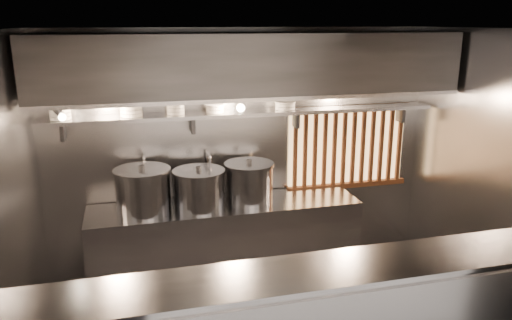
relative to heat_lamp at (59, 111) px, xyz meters
name	(u,v)px	position (x,y,z in m)	size (l,w,h in m)	color
ceiling	(285,29)	(1.90, -0.85, 0.73)	(4.50, 4.50, 0.00)	black
wall_back	(244,151)	(1.90, 0.65, -0.67)	(4.50, 4.50, 0.00)	gray
wall_left	(7,216)	(-0.35, -0.85, -0.67)	(3.00, 3.00, 0.00)	gray
wall_right	(497,173)	(4.15, -0.85, -0.67)	(3.00, 3.00, 0.00)	gray
cooking_bench	(226,241)	(1.60, 0.28, -1.62)	(3.00, 0.70, 0.90)	#97979C
bowl_shelf	(247,113)	(1.90, 0.47, -0.19)	(4.40, 0.34, 0.04)	#97979C
exhaust_hood	(252,65)	(1.90, 0.25, 0.36)	(4.40, 0.81, 0.65)	#2D2D30
wood_screen	(348,147)	(3.20, 0.60, -0.69)	(1.56, 0.09, 1.04)	#FFC172
faucet_left	(144,169)	(0.75, 0.52, -0.76)	(0.04, 0.30, 0.50)	silver
faucet_right	(208,164)	(1.45, 0.52, -0.76)	(0.04, 0.30, 0.50)	silver
heat_lamp	(59,111)	(0.00, 0.00, 0.00)	(0.25, 0.35, 0.20)	#97979C
pendant_bulb	(241,108)	(1.80, 0.35, -0.11)	(0.09, 0.09, 0.19)	#2D2D30
stock_pot_left	(199,189)	(1.31, 0.24, -0.95)	(0.63, 0.63, 0.47)	#97979C
stock_pot_mid	(143,190)	(0.72, 0.27, -0.93)	(0.74, 0.74, 0.52)	#97979C
stock_pot_right	(249,182)	(1.88, 0.31, -0.94)	(0.58, 0.58, 0.49)	#97979C
bowl_stack_0	(60,113)	(-0.05, 0.47, -0.10)	(0.23, 0.23, 0.13)	silver
bowl_stack_1	(131,110)	(0.65, 0.47, -0.10)	(0.25, 0.25, 0.13)	silver
bowl_stack_2	(175,107)	(1.11, 0.47, -0.08)	(0.21, 0.21, 0.17)	silver
bowl_stack_3	(215,108)	(1.53, 0.47, -0.12)	(0.21, 0.21, 0.09)	silver
bowl_stack_4	(285,105)	(2.34, 0.47, -0.12)	(0.24, 0.24, 0.09)	silver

